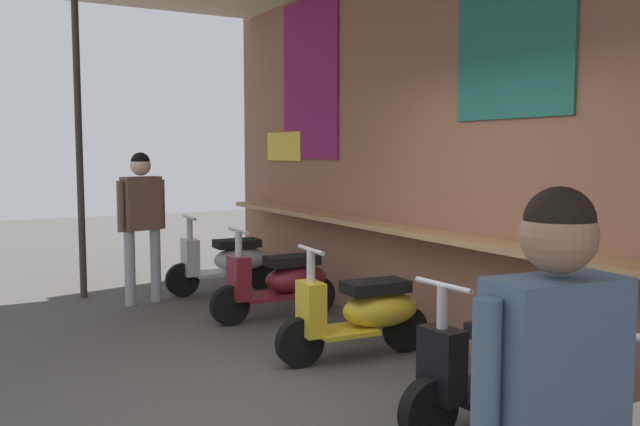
{
  "coord_description": "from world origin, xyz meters",
  "views": [
    {
      "loc": [
        3.89,
        -1.96,
        1.74
      ],
      "look_at": [
        -1.84,
        1.25,
        1.14
      ],
      "focal_mm": 37.93,
      "sensor_mm": 36.0,
      "label": 1
    }
  ],
  "objects_px": {
    "shopper_browsing": "(142,210)",
    "scooter_maroon": "(282,281)",
    "shopper_with_handbag": "(549,410)",
    "scooter_silver": "(228,261)",
    "scooter_yellow": "(363,312)",
    "scooter_black": "(497,364)"
  },
  "relations": [
    {
      "from": "scooter_yellow",
      "to": "shopper_browsing",
      "type": "xyz_separation_m",
      "value": [
        -2.94,
        -1.09,
        0.69
      ]
    },
    {
      "from": "scooter_silver",
      "to": "scooter_yellow",
      "type": "xyz_separation_m",
      "value": [
        3.08,
        -0.0,
        0.0
      ]
    },
    {
      "from": "scooter_silver",
      "to": "shopper_browsing",
      "type": "height_order",
      "value": "shopper_browsing"
    },
    {
      "from": "scooter_silver",
      "to": "scooter_yellow",
      "type": "distance_m",
      "value": 3.08
    },
    {
      "from": "scooter_silver",
      "to": "scooter_black",
      "type": "height_order",
      "value": "same"
    },
    {
      "from": "scooter_yellow",
      "to": "shopper_with_handbag",
      "type": "bearing_deg",
      "value": 69.72
    },
    {
      "from": "shopper_browsing",
      "to": "scooter_black",
      "type": "bearing_deg",
      "value": -179.97
    },
    {
      "from": "scooter_silver",
      "to": "scooter_maroon",
      "type": "xyz_separation_m",
      "value": [
        1.52,
        0.0,
        0.0
      ]
    },
    {
      "from": "shopper_browsing",
      "to": "scooter_maroon",
      "type": "bearing_deg",
      "value": -155.38
    },
    {
      "from": "scooter_silver",
      "to": "scooter_black",
      "type": "xyz_separation_m",
      "value": [
        4.65,
        -0.0,
        0.0
      ]
    },
    {
      "from": "scooter_yellow",
      "to": "scooter_silver",
      "type": "bearing_deg",
      "value": -85.67
    },
    {
      "from": "scooter_yellow",
      "to": "shopper_browsing",
      "type": "bearing_deg",
      "value": -65.38
    },
    {
      "from": "scooter_yellow",
      "to": "scooter_black",
      "type": "height_order",
      "value": "same"
    },
    {
      "from": "shopper_with_handbag",
      "to": "shopper_browsing",
      "type": "xyz_separation_m",
      "value": [
        -6.32,
        0.46,
        0.08
      ]
    },
    {
      "from": "scooter_black",
      "to": "shopper_browsing",
      "type": "xyz_separation_m",
      "value": [
        -4.52,
        -1.09,
        0.69
      ]
    },
    {
      "from": "scooter_maroon",
      "to": "shopper_browsing",
      "type": "xyz_separation_m",
      "value": [
        -1.39,
        -1.09,
        0.69
      ]
    },
    {
      "from": "scooter_maroon",
      "to": "scooter_yellow",
      "type": "distance_m",
      "value": 1.56
    },
    {
      "from": "scooter_silver",
      "to": "scooter_yellow",
      "type": "bearing_deg",
      "value": 91.55
    },
    {
      "from": "scooter_black",
      "to": "shopper_with_handbag",
      "type": "bearing_deg",
      "value": 45.59
    },
    {
      "from": "scooter_silver",
      "to": "scooter_black",
      "type": "distance_m",
      "value": 4.65
    },
    {
      "from": "shopper_with_handbag",
      "to": "shopper_browsing",
      "type": "distance_m",
      "value": 6.33
    },
    {
      "from": "scooter_silver",
      "to": "scooter_maroon",
      "type": "height_order",
      "value": "same"
    }
  ]
}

